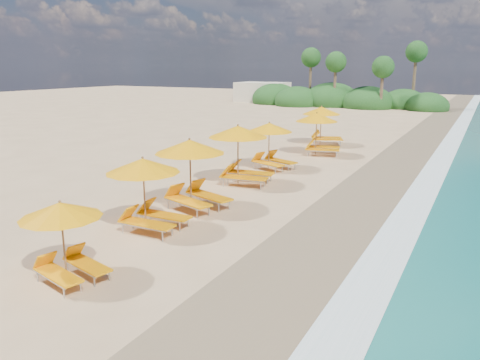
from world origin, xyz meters
name	(u,v)px	position (x,y,z in m)	size (l,w,h in m)	color
ground	(240,212)	(0.00, 0.00, 0.00)	(160.00, 160.00, 0.00)	tan
wet_sand	(349,230)	(4.00, 0.00, 0.01)	(4.00, 160.00, 0.01)	#7A6549
surf_foam	(438,244)	(6.70, 0.00, 0.03)	(4.00, 160.00, 0.01)	white
station_2	(66,236)	(-1.17, -6.81, 1.13)	(2.48, 2.39, 2.02)	olive
station_3	(149,189)	(-1.71, -2.98, 1.35)	(2.61, 2.42, 2.40)	olive
station_4	(194,169)	(-1.74, -0.34, 1.47)	(3.31, 3.23, 2.63)	olive
station_5	(242,151)	(-1.89, 3.74, 1.50)	(3.17, 3.01, 2.69)	olive
station_6	(272,143)	(-2.04, 7.23, 1.35)	(3.11, 3.06, 2.42)	olive
station_7	(320,131)	(-1.13, 12.06, 1.42)	(3.16, 3.06, 2.54)	olive
station_8	(324,123)	(-2.09, 15.78, 1.45)	(3.36, 3.32, 2.59)	olive
treeline	(338,99)	(-9.94, 45.51, 1.00)	(25.80, 8.80, 9.74)	#163D14
beach_building	(262,92)	(-22.00, 48.00, 1.40)	(7.00, 5.00, 2.80)	beige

